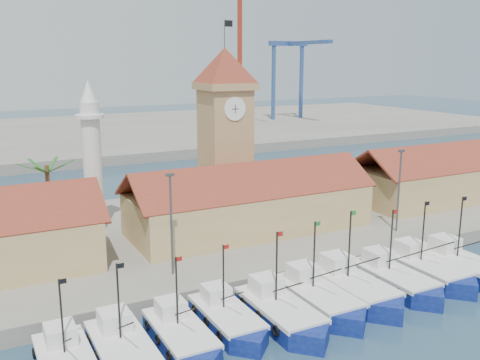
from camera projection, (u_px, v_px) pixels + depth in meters
ground at (370, 317)px, 42.25m from camera, size 400.00×400.00×0.00m
quay at (233, 226)px, 62.85m from camera, size 140.00×32.00×1.50m
terminal at (83, 135)px, 137.19m from camera, size 240.00×80.00×2.00m
boat_1 at (125, 355)px, 35.45m from camera, size 3.50×9.59×7.25m
boat_2 at (182, 338)px, 37.62m from camera, size 3.31×9.06×6.85m
boat_3 at (228, 321)px, 40.15m from camera, size 3.28×8.99×6.80m
boat_4 at (282, 315)px, 40.92m from camera, size 3.65×10.01×7.58m
boat_5 at (319, 300)px, 43.38m from camera, size 3.67×10.05×7.60m
boat_6 at (355, 290)px, 45.27m from camera, size 3.83×10.50×7.94m
boat_7 at (396, 281)px, 47.12m from camera, size 3.61×9.90×7.49m
boat_8 at (428, 271)px, 49.28m from camera, size 3.68×10.09×7.63m
boat_9 at (465, 268)px, 50.04m from camera, size 3.81×10.43×7.89m
hall_center at (249, 207)px, 58.67m from camera, size 27.04×10.13×7.61m
hall_right at (455, 178)px, 73.08m from camera, size 31.20×10.13×7.61m
clock_tower at (225, 129)px, 62.10m from camera, size 5.80×5.80×22.70m
minaret at (92, 156)px, 57.57m from camera, size 3.00×3.00×16.30m
palm_tree at (49, 197)px, 54.36m from camera, size 5.60×5.03×8.39m
lamp_posts at (294, 202)px, 51.43m from camera, size 80.70×0.25×9.03m
crane_red_right at (242, 29)px, 145.32m from camera, size 1.00×31.38×46.93m
gantry at (294, 59)px, 158.01m from camera, size 13.00×22.00×23.20m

